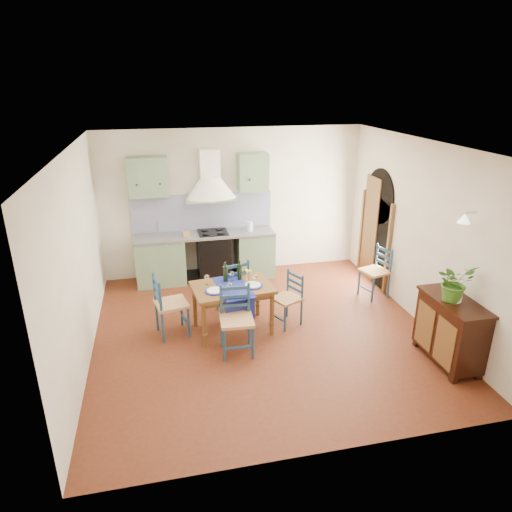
# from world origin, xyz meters

# --- Properties ---
(floor) EXTENTS (5.00, 5.00, 0.00)m
(floor) POSITION_xyz_m (0.00, 0.00, 0.00)
(floor) COLOR #4B2010
(floor) RESTS_ON ground
(back_wall) EXTENTS (5.00, 0.96, 2.80)m
(back_wall) POSITION_xyz_m (-0.47, 2.29, 1.05)
(back_wall) COLOR silver
(back_wall) RESTS_ON ground
(right_wall) EXTENTS (0.26, 5.00, 2.80)m
(right_wall) POSITION_xyz_m (2.50, 0.28, 1.34)
(right_wall) COLOR silver
(right_wall) RESTS_ON ground
(left_wall) EXTENTS (0.04, 5.00, 2.80)m
(left_wall) POSITION_xyz_m (-2.50, 0.00, 1.40)
(left_wall) COLOR silver
(left_wall) RESTS_ON ground
(ceiling) EXTENTS (5.00, 5.00, 0.01)m
(ceiling) POSITION_xyz_m (0.00, 0.00, 2.80)
(ceiling) COLOR white
(ceiling) RESTS_ON back_wall
(dining_table) EXTENTS (1.25, 0.96, 1.06)m
(dining_table) POSITION_xyz_m (-0.43, 0.15, 0.66)
(dining_table) COLOR brown
(dining_table) RESTS_ON ground
(chair_near) EXTENTS (0.48, 0.48, 0.98)m
(chair_near) POSITION_xyz_m (-0.48, -0.43, 0.50)
(chair_near) COLOR navy
(chair_near) RESTS_ON ground
(chair_far) EXTENTS (0.55, 0.55, 0.98)m
(chair_far) POSITION_xyz_m (-0.34, 0.66, 0.51)
(chair_far) COLOR navy
(chair_far) RESTS_ON ground
(chair_left) EXTENTS (0.53, 0.53, 0.97)m
(chair_left) POSITION_xyz_m (-1.37, 0.23, 0.50)
(chair_left) COLOR navy
(chair_left) RESTS_ON ground
(chair_right) EXTENTS (0.52, 0.52, 0.85)m
(chair_right) POSITION_xyz_m (0.44, 0.17, 0.44)
(chair_right) COLOR navy
(chair_right) RESTS_ON ground
(chair_spare) EXTENTS (0.52, 0.52, 0.90)m
(chair_spare) POSITION_xyz_m (2.23, 0.79, 0.47)
(chair_spare) COLOR navy
(chair_spare) RESTS_ON ground
(sideboard) EXTENTS (0.50, 1.05, 0.94)m
(sideboard) POSITION_xyz_m (2.26, -1.31, 0.51)
(sideboard) COLOR black
(sideboard) RESTS_ON ground
(potted_plant) EXTENTS (0.50, 0.44, 0.51)m
(potted_plant) POSITION_xyz_m (2.22, -1.29, 1.19)
(potted_plant) COLOR #376E1F
(potted_plant) RESTS_ON sideboard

